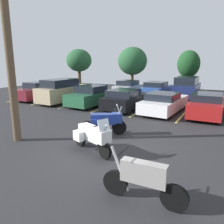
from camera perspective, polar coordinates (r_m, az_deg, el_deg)
ground at (r=8.64m, az=-0.85°, el=-10.31°), size 44.00×44.00×0.10m
motorcycle_touring at (r=8.31m, az=-4.93°, el=-6.04°), size 2.11×1.21×1.42m
motorcycle_second at (r=10.26m, az=-1.83°, el=-2.27°), size 1.91×1.36×1.42m
motorcycle_third at (r=5.60m, az=7.91°, el=-16.64°), size 2.14×0.62×1.30m
parking_stripes at (r=15.80m, az=7.83°, el=0.54°), size 22.44×4.76×0.01m
car_maroon at (r=20.76m, az=-18.01°, el=5.08°), size 2.00×4.48×1.57m
car_tan at (r=18.89m, az=-12.45°, el=5.26°), size 2.02×4.92×1.93m
car_green at (r=17.19m, az=-5.20°, el=4.09°), size 2.20×4.54×1.55m
car_black at (r=15.81m, az=3.47°, el=3.29°), size 1.95×4.36×1.44m
car_white at (r=15.18m, az=13.25°, el=2.34°), size 2.28×4.99×1.36m
car_red at (r=15.02m, az=23.09°, el=1.73°), size 1.89×4.78×1.46m
car_far_silver at (r=22.92m, az=4.44°, el=6.25°), size 2.00×4.36×1.47m
car_far_blue at (r=22.07m, az=11.25°, el=5.75°), size 2.01×4.73×1.42m
car_far_navy at (r=21.76m, az=18.63°, el=5.99°), size 1.91×4.39×1.98m
utility_pole at (r=10.06m, az=-25.05°, el=15.79°), size 0.57×1.77×7.92m
tree_center_right at (r=27.29m, az=5.26°, el=12.84°), size 3.45×3.45×5.00m
tree_far_right at (r=33.08m, az=-8.44°, el=12.91°), size 3.61×3.61×5.04m
tree_center at (r=27.14m, az=19.01°, el=11.51°), size 2.50×2.50×4.55m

